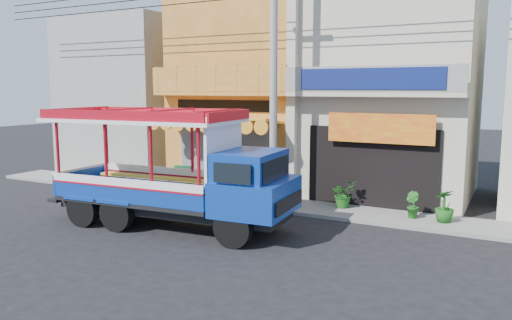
{
  "coord_description": "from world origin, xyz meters",
  "views": [
    {
      "loc": [
        6.47,
        -12.05,
        4.24
      ],
      "look_at": [
        -1.25,
        2.5,
        1.87
      ],
      "focal_mm": 35.0,
      "sensor_mm": 36.0,
      "label": 1
    }
  ],
  "objects_px": {
    "potted_plant_b": "(412,205)",
    "potted_plant_c": "(445,206)",
    "green_sign": "(183,181)",
    "songthaew_truck": "(186,173)",
    "utility_pole": "(278,64)",
    "potted_plant_a": "(343,194)"
  },
  "relations": [
    {
      "from": "potted_plant_a",
      "to": "potted_plant_b",
      "type": "bearing_deg",
      "value": -68.5
    },
    {
      "from": "utility_pole",
      "to": "songthaew_truck",
      "type": "height_order",
      "value": "utility_pole"
    },
    {
      "from": "green_sign",
      "to": "potted_plant_b",
      "type": "height_order",
      "value": "green_sign"
    },
    {
      "from": "utility_pole",
      "to": "green_sign",
      "type": "bearing_deg",
      "value": 173.61
    },
    {
      "from": "potted_plant_a",
      "to": "potted_plant_c",
      "type": "bearing_deg",
      "value": -67.21
    },
    {
      "from": "green_sign",
      "to": "potted_plant_a",
      "type": "distance_m",
      "value": 6.43
    },
    {
      "from": "green_sign",
      "to": "songthaew_truck",
      "type": "bearing_deg",
      "value": -52.37
    },
    {
      "from": "songthaew_truck",
      "to": "potted_plant_b",
      "type": "xyz_separation_m",
      "value": [
        5.83,
        4.12,
        -1.2
      ]
    },
    {
      "from": "potted_plant_c",
      "to": "potted_plant_a",
      "type": "bearing_deg",
      "value": -58.75
    },
    {
      "from": "songthaew_truck",
      "to": "green_sign",
      "type": "height_order",
      "value": "songthaew_truck"
    },
    {
      "from": "green_sign",
      "to": "potted_plant_a",
      "type": "xyz_separation_m",
      "value": [
        6.4,
        0.61,
        0.02
      ]
    },
    {
      "from": "potted_plant_a",
      "to": "potted_plant_b",
      "type": "xyz_separation_m",
      "value": [
        2.4,
        -0.34,
        -0.06
      ]
    },
    {
      "from": "potted_plant_b",
      "to": "potted_plant_c",
      "type": "height_order",
      "value": "potted_plant_c"
    },
    {
      "from": "utility_pole",
      "to": "potted_plant_b",
      "type": "relative_size",
      "value": 33.15
    },
    {
      "from": "potted_plant_a",
      "to": "green_sign",
      "type": "bearing_deg",
      "value": 125.0
    },
    {
      "from": "utility_pole",
      "to": "potted_plant_b",
      "type": "height_order",
      "value": "utility_pole"
    },
    {
      "from": "utility_pole",
      "to": "potted_plant_c",
      "type": "xyz_separation_m",
      "value": [
        5.42,
        0.7,
        -4.4
      ]
    },
    {
      "from": "songthaew_truck",
      "to": "green_sign",
      "type": "xyz_separation_m",
      "value": [
        -2.96,
        3.85,
        -1.17
      ]
    },
    {
      "from": "green_sign",
      "to": "potted_plant_b",
      "type": "distance_m",
      "value": 8.8
    },
    {
      "from": "utility_pole",
      "to": "potted_plant_a",
      "type": "distance_m",
      "value": 5.0
    },
    {
      "from": "potted_plant_c",
      "to": "green_sign",
      "type": "bearing_deg",
      "value": -50.77
    },
    {
      "from": "songthaew_truck",
      "to": "utility_pole",
      "type": "bearing_deg",
      "value": 67.42
    }
  ]
}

